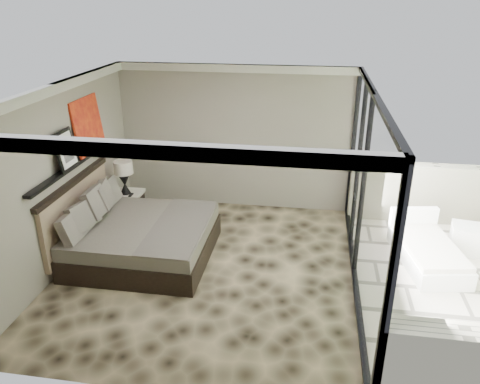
# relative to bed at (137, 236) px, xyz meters

# --- Properties ---
(floor) EXTENTS (5.00, 5.00, 0.00)m
(floor) POSITION_rel_bed_xyz_m (1.22, -0.23, -0.36)
(floor) COLOR black
(floor) RESTS_ON ground
(ceiling) EXTENTS (4.50, 5.00, 0.02)m
(ceiling) POSITION_rel_bed_xyz_m (1.22, -0.23, 2.43)
(ceiling) COLOR silver
(ceiling) RESTS_ON back_wall
(back_wall) EXTENTS (4.50, 0.02, 2.80)m
(back_wall) POSITION_rel_bed_xyz_m (1.22, 2.26, 1.04)
(back_wall) COLOR gray
(back_wall) RESTS_ON floor
(left_wall) EXTENTS (0.02, 5.00, 2.80)m
(left_wall) POSITION_rel_bed_xyz_m (-1.02, -0.23, 1.04)
(left_wall) COLOR gray
(left_wall) RESTS_ON floor
(glass_wall) EXTENTS (0.08, 5.00, 2.80)m
(glass_wall) POSITION_rel_bed_xyz_m (3.47, -0.23, 1.04)
(glass_wall) COLOR white
(glass_wall) RESTS_ON floor
(terrace_slab) EXTENTS (3.00, 5.00, 0.12)m
(terrace_slab) POSITION_rel_bed_xyz_m (4.97, -0.23, -0.42)
(terrace_slab) COLOR #BAB19E
(terrace_slab) RESTS_ON ground
(picture_ledge) EXTENTS (0.12, 2.20, 0.05)m
(picture_ledge) POSITION_rel_bed_xyz_m (-0.96, -0.13, 1.14)
(picture_ledge) COLOR black
(picture_ledge) RESTS_ON left_wall
(bed) EXTENTS (2.19, 2.12, 1.21)m
(bed) POSITION_rel_bed_xyz_m (0.00, 0.00, 0.00)
(bed) COLOR black
(bed) RESTS_ON floor
(nightstand) EXTENTS (0.62, 0.62, 0.55)m
(nightstand) POSITION_rel_bed_xyz_m (-0.68, 1.31, -0.08)
(nightstand) COLOR black
(nightstand) RESTS_ON floor
(table_lamp) EXTENTS (0.35, 0.35, 0.64)m
(table_lamp) POSITION_rel_bed_xyz_m (-0.69, 1.28, 0.57)
(table_lamp) COLOR black
(table_lamp) RESTS_ON nightstand
(abstract_canvas) EXTENTS (0.13, 0.90, 0.90)m
(abstract_canvas) POSITION_rel_bed_xyz_m (-0.97, 0.70, 1.62)
(abstract_canvas) COLOR #C24B10
(abstract_canvas) RESTS_ON picture_ledge
(framed_print) EXTENTS (0.11, 0.50, 0.60)m
(framed_print) POSITION_rel_bed_xyz_m (-0.92, -0.18, 1.47)
(framed_print) COLOR black
(framed_print) RESTS_ON picture_ledge
(ottoman) EXTENTS (0.54, 0.54, 0.46)m
(ottoman) POSITION_rel_bed_xyz_m (5.33, 1.00, -0.12)
(ottoman) COLOR silver
(ottoman) RESTS_ON terrace_slab
(lounger) EXTENTS (1.07, 1.72, 0.63)m
(lounger) POSITION_rel_bed_xyz_m (4.63, 0.54, -0.16)
(lounger) COLOR white
(lounger) RESTS_ON terrace_slab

